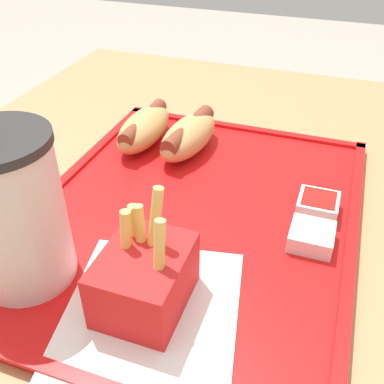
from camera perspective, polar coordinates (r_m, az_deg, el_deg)
food_tray at (r=0.50m, az=0.00°, el=-3.23°), size 0.45×0.35×0.01m
paper_napkin at (r=0.40m, az=-4.93°, el=-15.55°), size 0.20×0.18×0.00m
soda_cup at (r=0.41m, az=-21.76°, el=-2.30°), size 0.09×0.09×0.18m
hot_dog_far at (r=0.63m, az=-6.13°, el=8.14°), size 0.13×0.05×0.04m
hot_dog_near at (r=0.60m, az=-0.44°, el=7.26°), size 0.13×0.07×0.04m
fries_carton at (r=0.39m, az=-6.02°, el=-10.72°), size 0.09×0.07×0.11m
sauce_cup_mayo at (r=0.47m, az=14.94°, el=-5.42°), size 0.04×0.04×0.02m
sauce_cup_ketchup at (r=0.52m, az=15.69°, el=-1.55°), size 0.04×0.04×0.02m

